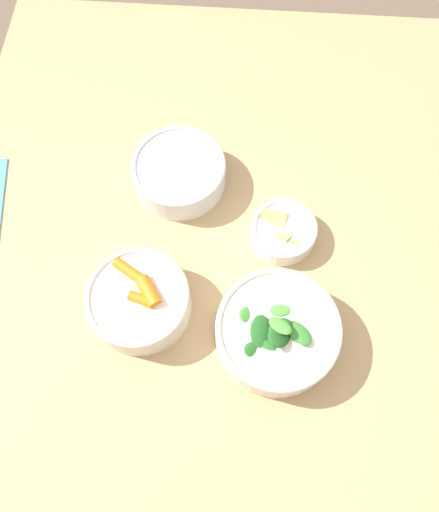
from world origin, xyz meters
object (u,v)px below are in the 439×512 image
object	(u,v)px
bowl_carrots	(140,301)
bowl_greens	(277,332)
bowl_beans_hotdog	(179,173)
bowl_cookies	(283,231)

from	to	relation	value
bowl_carrots	bowl_greens	xyz separation A→B (m)	(-0.04, -0.22, 0.00)
bowl_greens	bowl_beans_hotdog	distance (m)	0.34
bowl_carrots	bowl_beans_hotdog	size ratio (longest dim) A/B	0.98
bowl_carrots	bowl_beans_hotdog	bearing A→B (deg)	-8.63
bowl_greens	bowl_carrots	bearing A→B (deg)	80.73
bowl_beans_hotdog	bowl_cookies	bearing A→B (deg)	-117.78
bowl_carrots	bowl_greens	distance (m)	0.23
bowl_greens	bowl_beans_hotdog	size ratio (longest dim) A/B	1.15
bowl_carrots	bowl_greens	world-z (taller)	bowl_greens
bowl_cookies	bowl_carrots	bearing A→B (deg)	122.79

